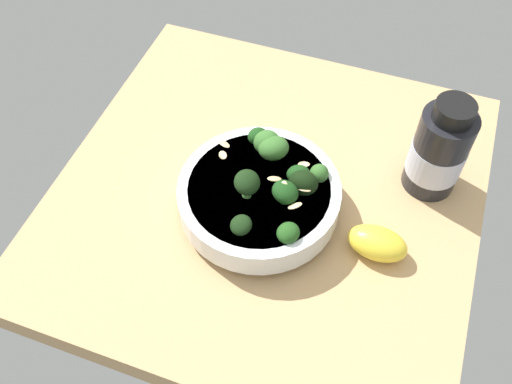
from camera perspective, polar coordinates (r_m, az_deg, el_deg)
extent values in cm
cube|color=tan|center=(80.51, 1.18, -0.67)|extent=(57.05, 57.05, 4.34)
cylinder|color=white|center=(76.23, 0.00, -1.50)|extent=(11.55, 11.55, 1.30)
cylinder|color=white|center=(74.12, 0.00, -0.35)|extent=(21.00, 21.00, 3.89)
cylinder|color=silver|center=(72.88, 0.00, 0.37)|extent=(18.27, 18.27, 0.80)
cylinder|color=#3C7A32|center=(73.02, 4.65, 0.14)|extent=(1.89, 1.75, 1.51)
ellipsoid|color=black|center=(71.73, 4.73, 0.91)|extent=(4.63, 5.31, 5.27)
cylinder|color=#4A8F3C|center=(69.55, -1.56, -3.91)|extent=(0.89, 1.13, 1.39)
ellipsoid|color=black|center=(68.41, -1.58, -3.29)|extent=(3.53, 3.69, 2.98)
cylinder|color=#3C7A32|center=(75.05, 6.19, 1.09)|extent=(1.72, 1.49, 1.78)
ellipsoid|color=#386B2B|center=(73.83, 6.29, 1.82)|extent=(3.26, 3.28, 3.06)
cylinder|color=#2F662B|center=(71.16, 2.87, -0.83)|extent=(1.47, 1.62, 1.63)
ellipsoid|color=#194216|center=(69.78, 2.93, -0.01)|extent=(4.87, 4.94, 3.20)
cylinder|color=#589D47|center=(75.88, 1.48, 3.71)|extent=(1.77, 1.84, 1.41)
ellipsoid|color=#386B2B|center=(74.73, 1.50, 4.46)|extent=(4.75, 5.17, 4.33)
cylinder|color=#3C7A32|center=(77.00, 1.07, 4.07)|extent=(1.42, 1.57, 1.62)
ellipsoid|color=#386B2B|center=(75.63, 1.09, 4.97)|extent=(4.93, 5.19, 5.02)
cylinder|color=#2F662B|center=(73.82, 4.18, 1.08)|extent=(1.39, 1.38, 1.40)
ellipsoid|color=#194216|center=(72.65, 4.24, 1.79)|extent=(3.09, 3.73, 3.23)
cylinder|color=#4A8F3C|center=(69.46, 3.17, -4.76)|extent=(1.43, 1.49, 1.61)
ellipsoid|color=#23511C|center=(68.17, 3.23, -4.09)|extent=(3.67, 3.48, 2.47)
cylinder|color=#3C7A32|center=(78.72, 0.16, 4.83)|extent=(1.83, 1.41, 1.86)
ellipsoid|color=#194216|center=(77.56, 0.16, 5.59)|extent=(3.94, 3.76, 3.69)
cylinder|color=#589D47|center=(71.15, -0.88, 0.09)|extent=(1.95, 1.71, 1.90)
ellipsoid|color=black|center=(69.71, -0.90, 0.97)|extent=(4.11, 4.33, 3.29)
ellipsoid|color=#DBBC84|center=(74.01, 4.79, 2.76)|extent=(1.38, 1.93, 1.09)
ellipsoid|color=#DBBC84|center=(69.05, 2.79, 0.42)|extent=(1.91, 1.43, 1.17)
ellipsoid|color=#DBBC84|center=(75.88, -3.16, 4.79)|extent=(1.73, 2.06, 0.60)
ellipsoid|color=#DBBC84|center=(70.91, 1.85, 1.32)|extent=(1.70, 2.07, 0.80)
ellipsoid|color=#DBBC84|center=(68.79, 3.91, -1.38)|extent=(1.81, 2.02, 1.06)
ellipsoid|color=#DBBC84|center=(70.59, 4.81, 0.27)|extent=(1.16, 1.94, 0.94)
ellipsoid|color=#DBBC84|center=(73.96, -3.33, 3.70)|extent=(1.97, 1.94, 1.17)
ellipsoid|color=yellow|center=(73.19, 11.99, -5.02)|extent=(4.98, 7.79, 3.90)
cylinder|color=black|center=(78.35, 17.72, 3.81)|extent=(7.12, 7.12, 12.66)
cylinder|color=black|center=(73.13, 19.17, 7.59)|extent=(5.01, 5.01, 2.28)
cylinder|color=silver|center=(79.19, 17.52, 3.28)|extent=(7.26, 7.26, 4.89)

